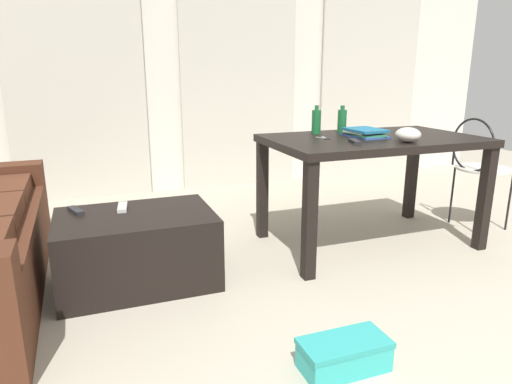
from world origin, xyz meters
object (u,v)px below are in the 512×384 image
object	(u,v)px
bowl	(408,135)
tv_remote_on_table	(355,142)
tv_remote_secondary	(122,207)
shoebox	(344,354)
craft_table	(372,151)
scissors	(325,138)
book_stack	(365,133)
coffee_table	(137,249)
tv_remote_primary	(76,210)
bottle_near	(342,121)
wire_chair	(478,160)
bottle_far	(316,121)

from	to	relation	value
bowl	tv_remote_on_table	xyz separation A→B (m)	(-0.33, 0.08, -0.04)
tv_remote_secondary	shoebox	world-z (taller)	tv_remote_secondary
craft_table	scissors	world-z (taller)	scissors
tv_remote_secondary	book_stack	bearing A→B (deg)	6.02
coffee_table	tv_remote_on_table	world-z (taller)	tv_remote_on_table
coffee_table	craft_table	world-z (taller)	craft_table
tv_remote_secondary	tv_remote_primary	bearing A→B (deg)	-178.18
bowl	book_stack	size ratio (longest dim) A/B	0.52
tv_remote_primary	shoebox	size ratio (longest dim) A/B	0.43
bottle_near	bowl	world-z (taller)	bottle_near
book_stack	tv_remote_on_table	world-z (taller)	book_stack
coffee_table	bottle_near	size ratio (longest dim) A/B	4.44
tv_remote_on_table	tv_remote_primary	size ratio (longest dim) A/B	0.90
tv_remote_secondary	shoebox	size ratio (longest dim) A/B	0.48
wire_chair	bowl	xyz separation A→B (m)	(-0.89, -0.26, 0.27)
book_stack	bottle_near	bearing A→B (deg)	102.40
wire_chair	book_stack	xyz separation A→B (m)	(-1.01, 0.04, 0.25)
scissors	tv_remote_primary	size ratio (longest dim) A/B	0.74
wire_chair	bowl	distance (m)	0.96
coffee_table	bottle_far	size ratio (longest dim) A/B	4.37
wire_chair	book_stack	size ratio (longest dim) A/B	2.83
craft_table	tv_remote_primary	xyz separation A→B (m)	(-1.92, 0.08, -0.24)
book_stack	tv_remote_on_table	xyz separation A→B (m)	(-0.21, -0.22, -0.02)
bottle_near	tv_remote_on_table	bearing A→B (deg)	-110.87
tv_remote_on_table	tv_remote_primary	world-z (taller)	tv_remote_on_table
tv_remote_primary	bowl	bearing A→B (deg)	-30.02
wire_chair	shoebox	bearing A→B (deg)	-147.56
coffee_table	wire_chair	bearing A→B (deg)	1.40
scissors	bottle_far	bearing A→B (deg)	76.62
coffee_table	tv_remote_primary	world-z (taller)	tv_remote_primary
coffee_table	tv_remote_on_table	distance (m)	1.46
bottle_far	tv_remote_primary	size ratio (longest dim) A/B	1.27
craft_table	tv_remote_secondary	size ratio (longest dim) A/B	8.06
craft_table	bowl	size ratio (longest dim) A/B	9.01
bowl	tv_remote_on_table	bearing A→B (deg)	166.12
bottle_near	craft_table	bearing A→B (deg)	-67.59
bottle_far	bowl	xyz separation A→B (m)	(0.36, -0.55, -0.04)
craft_table	shoebox	bearing A→B (deg)	-127.35
coffee_table	bottle_far	bearing A→B (deg)	15.00
coffee_table	tv_remote_secondary	bearing A→B (deg)	112.57
wire_chair	scissors	bearing A→B (deg)	177.41
book_stack	tv_remote_secondary	world-z (taller)	book_stack
craft_table	bottle_near	xyz separation A→B (m)	(-0.10, 0.25, 0.18)
bottle_near	wire_chair	bearing A→B (deg)	-13.69
coffee_table	bottle_near	bearing A→B (deg)	11.95
bottle_far	scissors	world-z (taller)	bottle_far
scissors	shoebox	distance (m)	1.53
wire_chair	bottle_far	size ratio (longest dim) A/B	4.31
bottle_near	book_stack	size ratio (longest dim) A/B	0.64
tv_remote_on_table	tv_remote_secondary	xyz separation A→B (m)	(-1.40, 0.25, -0.35)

